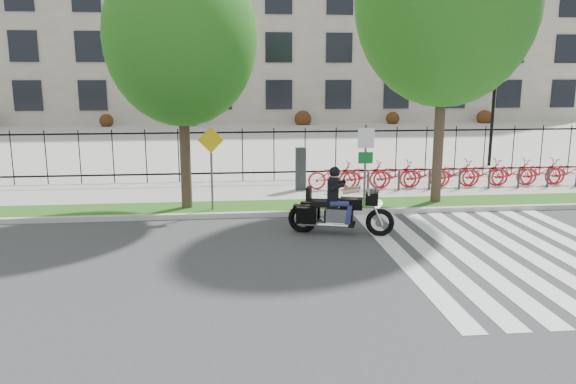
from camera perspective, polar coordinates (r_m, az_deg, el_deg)
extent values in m
plane|color=#37373A|center=(12.82, 1.93, -6.96)|extent=(120.00, 120.00, 0.00)
cube|color=#B3B1A8|center=(16.71, -0.01, -2.21)|extent=(60.00, 0.20, 0.15)
cube|color=#285A16|center=(17.53, -0.30, -1.54)|extent=(60.00, 1.50, 0.15)
cube|color=#ACA9A0|center=(19.96, -1.02, 0.11)|extent=(60.00, 3.50, 0.15)
cube|color=#ACA9A0|center=(37.28, -3.39, 5.54)|extent=(80.00, 34.00, 0.10)
cube|color=gray|center=(57.35, -4.51, 17.68)|extent=(60.00, 20.00, 20.00)
cylinder|color=black|center=(26.80, 20.02, 6.57)|extent=(0.14, 0.14, 4.00)
cylinder|color=black|center=(26.72, 20.31, 10.63)|extent=(0.06, 0.70, 0.70)
sphere|color=white|center=(26.57, 19.63, 10.89)|extent=(0.36, 0.36, 0.36)
sphere|color=white|center=(26.87, 21.00, 10.79)|extent=(0.36, 0.36, 0.36)
cylinder|color=#3A2C20|center=(17.16, -10.42, 4.49)|extent=(0.32, 0.32, 3.69)
ellipsoid|color=#1C5A14|center=(17.05, -10.83, 15.13)|extent=(4.43, 4.43, 5.10)
cylinder|color=#3A2C20|center=(18.27, 15.09, 5.98)|extent=(0.32, 0.32, 4.49)
ellipsoid|color=#1C5A14|center=(18.32, 15.78, 18.15)|extent=(5.47, 5.47, 6.28)
cube|color=#2D2D33|center=(19.65, 1.29, 2.37)|extent=(0.35, 0.25, 1.50)
imported|color=red|center=(19.88, 4.72, 1.69)|extent=(1.87, 0.65, 0.98)
cylinder|color=#2D2D33|center=(19.42, 4.99, 1.02)|extent=(0.08, 0.08, 0.70)
imported|color=red|center=(20.11, 7.80, 1.74)|extent=(1.87, 0.65, 0.98)
cylinder|color=#2D2D33|center=(19.66, 8.14, 1.07)|extent=(0.08, 0.08, 0.70)
imported|color=red|center=(20.40, 10.81, 1.78)|extent=(1.87, 0.65, 0.98)
cylinder|color=#2D2D33|center=(19.95, 11.20, 1.13)|extent=(0.08, 0.08, 0.70)
imported|color=red|center=(20.74, 13.72, 1.82)|extent=(1.87, 0.65, 0.98)
cylinder|color=#2D2D33|center=(20.30, 14.17, 1.17)|extent=(0.08, 0.08, 0.70)
imported|color=red|center=(21.14, 16.53, 1.85)|extent=(1.87, 0.65, 0.98)
cylinder|color=#2D2D33|center=(20.71, 17.03, 1.22)|extent=(0.08, 0.08, 0.70)
imported|color=red|center=(21.58, 19.23, 1.87)|extent=(1.87, 0.65, 0.98)
cylinder|color=#2D2D33|center=(21.16, 19.77, 1.26)|extent=(0.08, 0.08, 0.70)
imported|color=red|center=(22.07, 21.82, 1.89)|extent=(1.87, 0.65, 0.98)
cylinder|color=#2D2D33|center=(21.66, 22.40, 1.29)|extent=(0.08, 0.08, 0.70)
imported|color=red|center=(22.60, 24.29, 1.91)|extent=(1.87, 0.65, 0.98)
cylinder|color=#2D2D33|center=(22.20, 24.90, 1.32)|extent=(0.08, 0.08, 0.70)
imported|color=red|center=(23.18, 26.64, 1.92)|extent=(1.87, 0.65, 0.98)
cylinder|color=#59595B|center=(17.34, 7.83, 2.67)|extent=(0.07, 0.07, 2.50)
cube|color=white|center=(17.19, 7.94, 5.44)|extent=(0.50, 0.03, 0.60)
cube|color=#0C6626|center=(17.27, 7.88, 3.46)|extent=(0.45, 0.03, 0.35)
cylinder|color=#59595B|center=(16.86, -7.77, 2.23)|extent=(0.07, 0.07, 2.40)
cube|color=yellow|center=(16.70, -7.86, 5.26)|extent=(0.78, 0.03, 0.78)
torus|color=black|center=(14.80, 9.32, -3.07)|extent=(0.75, 0.35, 0.74)
torus|color=black|center=(14.99, 1.49, -2.72)|extent=(0.80, 0.39, 0.78)
cube|color=black|center=(14.65, 8.56, -0.56)|extent=(0.48, 0.66, 0.32)
cube|color=#26262B|center=(14.60, 8.89, 0.38)|extent=(0.31, 0.56, 0.33)
cube|color=silver|center=(14.83, 5.18, -2.45)|extent=(0.72, 0.54, 0.43)
cube|color=black|center=(14.72, 6.45, -1.17)|extent=(0.67, 0.52, 0.28)
cube|color=black|center=(14.80, 3.76, -1.13)|extent=(0.83, 0.59, 0.15)
cube|color=black|center=(14.81, 2.12, -0.17)|extent=(0.21, 0.38, 0.37)
cube|color=black|center=(14.61, 1.91, -2.41)|extent=(0.56, 0.32, 0.43)
cube|color=black|center=(15.23, 2.30, -1.82)|extent=(0.56, 0.32, 0.43)
cube|color=black|center=(14.69, 4.61, 0.30)|extent=(0.37, 0.49, 0.56)
sphere|color=tan|center=(14.61, 4.76, 1.86)|extent=(0.25, 0.25, 0.25)
sphere|color=black|center=(14.60, 4.76, 2.03)|extent=(0.29, 0.29, 0.29)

